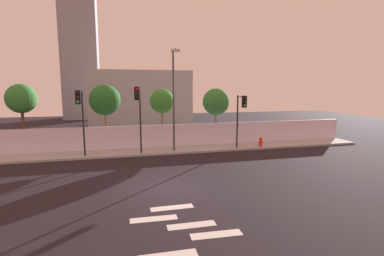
# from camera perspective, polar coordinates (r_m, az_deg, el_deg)

# --- Properties ---
(ground_plane) EXTENTS (80.00, 80.00, 0.00)m
(ground_plane) POSITION_cam_1_polar(r_m,az_deg,el_deg) (14.72, -5.08, -11.77)
(ground_plane) COLOR black
(sidewalk) EXTENTS (36.00, 2.40, 0.15)m
(sidewalk) POSITION_cam_1_polar(r_m,az_deg,el_deg) (22.52, -8.42, -4.61)
(sidewalk) COLOR #A0A0A0
(sidewalk) RESTS_ON ground
(perimeter_wall) EXTENTS (36.00, 0.18, 1.80)m
(perimeter_wall) POSITION_cam_1_polar(r_m,az_deg,el_deg) (23.60, -8.79, -1.62)
(perimeter_wall) COLOR silver
(perimeter_wall) RESTS_ON sidewalk
(crosswalk_marking) EXTENTS (3.75, 3.86, 0.01)m
(crosswalk_marking) POSITION_cam_1_polar(r_m,az_deg,el_deg) (10.98, -2.44, -18.95)
(crosswalk_marking) COLOR silver
(crosswalk_marking) RESTS_ON ground
(traffic_light_left) EXTENTS (0.35, 1.34, 4.21)m
(traffic_light_left) POSITION_cam_1_polar(r_m,az_deg,el_deg) (22.63, 9.74, 3.53)
(traffic_light_left) COLOR black
(traffic_light_left) RESTS_ON sidewalk
(traffic_light_center) EXTENTS (0.35, 1.63, 4.65)m
(traffic_light_center) POSITION_cam_1_polar(r_m,az_deg,el_deg) (20.69, -21.23, 3.56)
(traffic_light_center) COLOR black
(traffic_light_center) RESTS_ON sidewalk
(traffic_light_right) EXTENTS (0.54, 1.81, 4.87)m
(traffic_light_right) POSITION_cam_1_polar(r_m,az_deg,el_deg) (20.48, -10.54, 4.38)
(traffic_light_right) COLOR black
(traffic_light_right) RESTS_ON sidewalk
(street_lamp_curbside) EXTENTS (0.62, 1.88, 7.48)m
(street_lamp_curbside) POSITION_cam_1_polar(r_m,az_deg,el_deg) (21.58, -3.62, 6.80)
(street_lamp_curbside) COLOR #4C4C51
(street_lamp_curbside) RESTS_ON sidewalk
(fire_hydrant) EXTENTS (0.44, 0.26, 0.77)m
(fire_hydrant) POSITION_cam_1_polar(r_m,az_deg,el_deg) (24.35, 13.46, -2.62)
(fire_hydrant) COLOR red
(fire_hydrant) RESTS_ON sidewalk
(roadside_tree_leftmost) EXTENTS (2.23, 2.23, 5.25)m
(roadside_tree_leftmost) POSITION_cam_1_polar(r_m,az_deg,el_deg) (25.58, -30.78, 4.96)
(roadside_tree_leftmost) COLOR brown
(roadside_tree_leftmost) RESTS_ON ground
(roadside_tree_midleft) EXTENTS (2.51, 2.51, 5.23)m
(roadside_tree_midleft) POSITION_cam_1_polar(r_m,az_deg,el_deg) (24.57, -16.90, 5.34)
(roadside_tree_midleft) COLOR brown
(roadside_tree_midleft) RESTS_ON ground
(roadside_tree_midright) EXTENTS (2.08, 2.08, 4.86)m
(roadside_tree_midright) POSITION_cam_1_polar(r_m,az_deg,el_deg) (24.80, -5.97, 5.29)
(roadside_tree_midright) COLOR brown
(roadside_tree_midright) RESTS_ON ground
(roadside_tree_rightmost) EXTENTS (2.41, 2.41, 4.90)m
(roadside_tree_rightmost) POSITION_cam_1_polar(r_m,az_deg,el_deg) (25.96, 4.79, 5.18)
(roadside_tree_rightmost) COLOR brown
(roadside_tree_rightmost) RESTS_ON ground
(low_building_distant) EXTENTS (12.27, 6.00, 7.00)m
(low_building_distant) POSITION_cam_1_polar(r_m,az_deg,el_deg) (37.29, -10.22, 5.67)
(low_building_distant) COLOR #A5A5A5
(low_building_distant) RESTS_ON ground
(tower_on_skyline) EXTENTS (5.31, 5.00, 22.73)m
(tower_on_skyline) POSITION_cam_1_polar(r_m,az_deg,el_deg) (49.90, -21.36, 14.89)
(tower_on_skyline) COLOR gray
(tower_on_skyline) RESTS_ON ground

